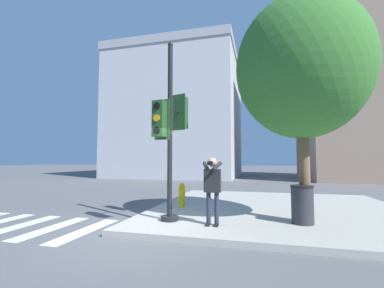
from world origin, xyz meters
name	(u,v)px	position (x,y,z in m)	size (l,w,h in m)	color
ground_plane	(133,233)	(0.00, 0.00, 0.00)	(160.00, 160.00, 0.00)	#5B5B5E
sidewalk_corner	(277,209)	(3.50, 3.50, 0.07)	(8.00, 8.00, 0.15)	#ADA89E
crosswalk_stripes	(21,225)	(-3.16, -0.14, 0.00)	(4.34, 2.35, 0.01)	silver
traffic_signal_pole	(171,128)	(0.67, 0.77, 2.57)	(0.62, 1.40, 4.79)	black
person_photographer	(212,184)	(1.82, 0.57, 1.13)	(0.50, 0.53, 1.63)	black
street_tree	(302,68)	(4.06, 1.46, 4.14)	(3.41, 3.41, 5.88)	brown
fire_hydrant	(182,195)	(0.38, 2.76, 0.55)	(0.22, 0.28, 0.81)	yellow
trash_bin	(302,204)	(3.97, 1.29, 0.62)	(0.55, 0.55, 0.94)	#2D2D33
building_left	(181,117)	(-5.57, 22.09, 6.64)	(12.82, 13.25, 13.26)	#BCBCC1
building_right	(363,91)	(12.22, 20.48, 7.99)	(10.39, 10.39, 15.95)	gray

